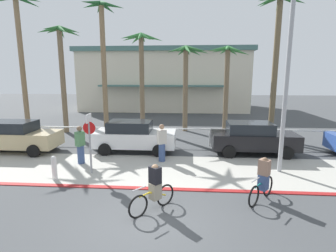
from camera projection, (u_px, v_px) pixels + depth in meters
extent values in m
plane|color=#424447|center=(170.00, 139.00, 17.41)|extent=(80.00, 80.00, 0.00)
cube|color=#ADAAA0|center=(162.00, 170.00, 11.73)|extent=(44.00, 4.00, 0.02)
cube|color=maroon|center=(156.00, 189.00, 9.77)|extent=(44.00, 0.24, 0.03)
cube|color=beige|center=(166.00, 81.00, 33.75)|extent=(19.20, 10.39, 6.67)
cube|color=#47706B|center=(166.00, 52.00, 33.07)|extent=(19.80, 10.99, 0.50)
cube|color=#47706B|center=(161.00, 86.00, 28.24)|extent=(13.44, 1.20, 0.16)
cylinder|color=white|center=(169.00, 129.00, 15.75)|extent=(19.39, 0.08, 0.08)
cylinder|color=white|center=(14.00, 134.00, 16.57)|extent=(0.08, 0.08, 1.00)
cylinder|color=white|center=(52.00, 135.00, 16.39)|extent=(0.08, 0.08, 1.00)
cylinder|color=white|center=(90.00, 135.00, 16.21)|extent=(0.08, 0.08, 1.00)
cylinder|color=white|center=(129.00, 136.00, 16.03)|extent=(0.08, 0.08, 1.00)
cylinder|color=white|center=(169.00, 137.00, 15.85)|extent=(0.08, 0.08, 1.00)
cylinder|color=white|center=(210.00, 137.00, 15.67)|extent=(0.08, 0.08, 1.00)
cylinder|color=white|center=(251.00, 138.00, 15.49)|extent=(0.08, 0.08, 1.00)
cylinder|color=white|center=(294.00, 139.00, 15.31)|extent=(0.08, 0.08, 1.00)
cylinder|color=gray|center=(90.00, 149.00, 11.12)|extent=(0.08, 0.08, 2.20)
cube|color=white|center=(89.00, 118.00, 10.88)|extent=(0.04, 0.56, 0.36)
cylinder|color=red|center=(89.00, 128.00, 10.95)|extent=(0.52, 0.03, 0.52)
cylinder|color=white|center=(54.00, 170.00, 10.55)|extent=(0.20, 0.20, 0.85)
sphere|color=white|center=(53.00, 158.00, 10.46)|extent=(0.20, 0.20, 0.20)
cylinder|color=#9EA0A5|center=(286.00, 84.00, 10.82)|extent=(0.18, 0.18, 7.50)
cylinder|color=#846B4C|center=(22.00, 66.00, 19.44)|extent=(0.36, 0.36, 9.55)
cone|color=#235B2D|center=(28.00, 2.00, 19.30)|extent=(1.20, 1.76, 0.70)
cone|color=#235B2D|center=(16.00, 3.00, 19.35)|extent=(1.19, 1.74, 0.77)
cylinder|color=#756047|center=(63.00, 82.00, 18.84)|extent=(0.36, 0.36, 7.31)
cone|color=#2D6B33|center=(69.00, 30.00, 18.13)|extent=(1.53, 0.32, 0.66)
cone|color=#2D6B33|center=(70.00, 32.00, 18.74)|extent=(1.27, 1.48, 0.71)
cone|color=#2D6B33|center=(62.00, 33.00, 18.88)|extent=(0.65, 1.55, 0.82)
cone|color=#2D6B33|center=(53.00, 31.00, 18.50)|extent=(1.40, 0.90, 0.58)
cone|color=#2D6B33|center=(48.00, 30.00, 17.93)|extent=(1.49, 0.94, 0.70)
cone|color=#2D6B33|center=(51.00, 28.00, 17.45)|extent=(0.67, 1.65, 0.64)
cone|color=#2D6B33|center=(63.00, 30.00, 17.46)|extent=(1.45, 1.70, 0.85)
cylinder|color=#846B4C|center=(104.00, 70.00, 19.17)|extent=(0.36, 0.36, 9.01)
cone|color=#235B2D|center=(113.00, 6.00, 18.29)|extent=(1.68, 0.32, 0.67)
cone|color=#235B2D|center=(108.00, 8.00, 18.87)|extent=(0.96, 1.34, 0.75)
cone|color=#235B2D|center=(99.00, 9.00, 18.97)|extent=(1.02, 1.44, 0.71)
cone|color=#235B2D|center=(92.00, 5.00, 18.39)|extent=(1.37, 0.32, 0.59)
cone|color=#235B2D|center=(91.00, 2.00, 17.65)|extent=(1.15, 1.68, 0.57)
cone|color=#235B2D|center=(104.00, 3.00, 17.57)|extent=(1.19, 1.73, 0.66)
cylinder|color=#756047|center=(142.00, 83.00, 20.12)|extent=(0.36, 0.36, 7.04)
cone|color=#387F3D|center=(152.00, 38.00, 19.44)|extent=(1.69, 0.32, 0.76)
cone|color=#387F3D|center=(148.00, 37.00, 19.87)|extent=(1.13, 1.13, 0.58)
cone|color=#387F3D|center=(143.00, 39.00, 20.37)|extent=(0.32, 1.87, 0.66)
cone|color=#387F3D|center=(136.00, 39.00, 19.98)|extent=(1.22, 1.22, 0.83)
cone|color=#387F3D|center=(132.00, 38.00, 19.54)|extent=(1.49, 0.32, 0.72)
cone|color=#387F3D|center=(131.00, 37.00, 18.93)|extent=(1.53, 1.53, 0.72)
cone|color=#387F3D|center=(139.00, 37.00, 18.82)|extent=(0.32, 1.51, 0.85)
cone|color=#387F3D|center=(146.00, 37.00, 19.03)|extent=(1.19, 1.19, 0.79)
cylinder|color=#756047|center=(185.00, 90.00, 19.47)|extent=(0.36, 0.36, 6.06)
cone|color=#2D6B33|center=(197.00, 50.00, 18.87)|extent=(1.71, 0.32, 0.73)
cone|color=#2D6B33|center=(193.00, 52.00, 19.35)|extent=(1.37, 1.22, 0.79)
cone|color=#2D6B33|center=(188.00, 52.00, 19.62)|extent=(0.58, 1.57, 0.74)
cone|color=#2D6B33|center=(182.00, 52.00, 19.50)|extent=(0.97, 1.35, 0.79)
cone|color=#2D6B33|center=(176.00, 50.00, 19.22)|extent=(1.56, 0.83, 0.59)
cone|color=#2D6B33|center=(178.00, 50.00, 18.76)|extent=(1.37, 0.76, 0.64)
cone|color=#2D6B33|center=(181.00, 50.00, 18.43)|extent=(0.94, 1.31, 0.67)
cone|color=#2D6B33|center=(188.00, 50.00, 18.03)|extent=(0.66, 1.98, 0.83)
cone|color=#2D6B33|center=(196.00, 49.00, 18.33)|extent=(1.59, 1.41, 0.65)
cylinder|color=#756047|center=(226.00, 90.00, 19.68)|extent=(0.36, 0.36, 6.05)
cone|color=#387F3D|center=(239.00, 51.00, 19.10)|extent=(1.66, 0.32, 0.82)
cone|color=#387F3D|center=(233.00, 52.00, 19.64)|extent=(1.17, 1.36, 0.75)
cone|color=#387F3D|center=(224.00, 51.00, 19.98)|extent=(0.71, 1.82, 0.63)
cone|color=#387F3D|center=(220.00, 50.00, 19.43)|extent=(1.29, 0.84, 0.57)
cone|color=#387F3D|center=(218.00, 49.00, 18.83)|extent=(1.68, 1.03, 0.57)
cone|color=#387F3D|center=(227.00, 49.00, 18.30)|extent=(0.71, 1.83, 0.59)
cone|color=#387F3D|center=(234.00, 49.00, 18.63)|extent=(1.07, 1.23, 0.61)
cylinder|color=brown|center=(275.00, 70.00, 16.90)|extent=(0.36, 0.36, 8.87)
cone|color=#2D6B33|center=(289.00, 0.00, 16.60)|extent=(1.62, 1.43, 0.59)
cone|color=#2D6B33|center=(278.00, 4.00, 16.92)|extent=(0.63, 1.82, 0.84)
cone|color=#2D6B33|center=(269.00, 2.00, 16.88)|extent=(1.19, 1.75, 0.61)
cone|color=#2D6B33|center=(268.00, 1.00, 16.38)|extent=(1.51, 0.81, 0.78)
cube|color=tan|center=(18.00, 139.00, 14.39)|extent=(4.40, 1.80, 0.80)
cube|color=#1E2328|center=(12.00, 126.00, 14.28)|extent=(2.29, 1.58, 0.56)
cylinder|color=black|center=(52.00, 142.00, 15.24)|extent=(0.66, 0.22, 0.66)
cylinder|color=black|center=(34.00, 151.00, 13.48)|extent=(0.66, 0.22, 0.66)
cylinder|color=black|center=(5.00, 141.00, 15.45)|extent=(0.66, 0.22, 0.66)
cube|color=white|center=(135.00, 138.00, 14.46)|extent=(4.40, 1.80, 0.80)
cube|color=#1E2328|center=(130.00, 126.00, 14.35)|extent=(2.29, 1.58, 0.56)
cylinder|color=black|center=(162.00, 142.00, 15.31)|extent=(0.66, 0.22, 0.66)
cylinder|color=black|center=(159.00, 151.00, 13.55)|extent=(0.66, 0.22, 0.66)
cylinder|color=black|center=(114.00, 141.00, 15.52)|extent=(0.66, 0.22, 0.66)
cylinder|color=black|center=(105.00, 150.00, 13.75)|extent=(0.66, 0.22, 0.66)
cube|color=black|center=(254.00, 140.00, 14.03)|extent=(4.40, 1.80, 0.80)
cube|color=#1E2328|center=(250.00, 128.00, 13.92)|extent=(2.29, 1.58, 0.56)
cylinder|color=black|center=(275.00, 144.00, 14.88)|extent=(0.66, 0.22, 0.66)
cylinder|color=black|center=(287.00, 153.00, 13.12)|extent=(0.66, 0.22, 0.66)
cylinder|color=black|center=(224.00, 143.00, 15.09)|extent=(0.66, 0.22, 0.66)
cylinder|color=black|center=(229.00, 152.00, 13.33)|extent=(0.66, 0.22, 0.66)
torus|color=black|center=(254.00, 197.00, 8.43)|extent=(0.50, 0.60, 0.72)
torus|color=black|center=(268.00, 186.00, 9.22)|extent=(0.50, 0.60, 0.72)
cylinder|color=#197F7A|center=(264.00, 185.00, 8.95)|extent=(0.47, 0.57, 0.35)
cylinder|color=#197F7A|center=(258.00, 186.00, 8.55)|extent=(0.28, 0.33, 0.07)
cylinder|color=#197F7A|center=(263.00, 184.00, 8.87)|extent=(0.05, 0.05, 0.44)
cylinder|color=silver|center=(256.00, 180.00, 8.36)|extent=(0.34, 0.41, 0.04)
cube|color=#384C7A|center=(263.00, 182.00, 8.86)|extent=(0.42, 0.42, 0.52)
cube|color=#93705B|center=(264.00, 167.00, 8.76)|extent=(0.43, 0.42, 0.52)
sphere|color=brown|center=(265.00, 161.00, 8.72)|extent=(0.22, 0.22, 0.22)
torus|color=black|center=(138.00, 207.00, 7.78)|extent=(0.52, 0.58, 0.72)
torus|color=black|center=(165.00, 195.00, 8.54)|extent=(0.52, 0.58, 0.72)
cylinder|color=gold|center=(158.00, 194.00, 8.28)|extent=(0.50, 0.55, 0.35)
cylinder|color=gold|center=(144.00, 195.00, 7.89)|extent=(0.29, 0.32, 0.07)
cylinder|color=gold|center=(155.00, 193.00, 8.20)|extent=(0.05, 0.05, 0.44)
cylinder|color=silver|center=(139.00, 189.00, 7.71)|extent=(0.36, 0.40, 0.04)
cube|color=gray|center=(155.00, 191.00, 8.19)|extent=(0.42, 0.43, 0.52)
cube|color=black|center=(155.00, 175.00, 8.09)|extent=(0.43, 0.42, 0.52)
sphere|color=brown|center=(155.00, 168.00, 8.05)|extent=(0.22, 0.22, 0.22)
cylinder|color=#384C7A|center=(162.00, 153.00, 12.82)|extent=(0.44, 0.44, 0.88)
cube|color=#B7B2A8|center=(162.00, 137.00, 12.67)|extent=(0.48, 0.43, 0.68)
sphere|color=#9E7556|center=(162.00, 127.00, 12.58)|extent=(0.24, 0.24, 0.24)
cylinder|color=#384C7A|center=(81.00, 155.00, 12.50)|extent=(0.42, 0.42, 0.87)
cube|color=#4C7F51|center=(80.00, 139.00, 12.35)|extent=(0.40, 0.47, 0.67)
sphere|color=brown|center=(79.00, 129.00, 12.26)|extent=(0.24, 0.24, 0.24)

